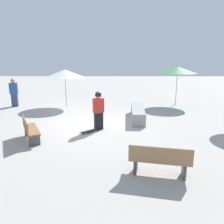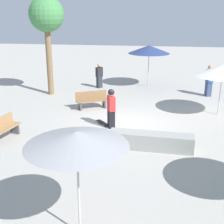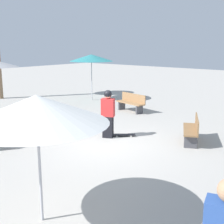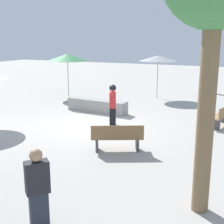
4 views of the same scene
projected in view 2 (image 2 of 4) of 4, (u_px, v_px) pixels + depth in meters
The scene contains 12 objects.
ground_plane at pixel (128, 125), 13.42m from camera, with size 60.00×60.00×0.00m, color #ADA8A0.
skater_main at pixel (111, 107), 12.89m from camera, with size 0.41×0.50×1.66m.
skateboard at pixel (102, 123), 13.56m from camera, with size 0.67×0.74×0.07m.
concrete_ledge at pixel (151, 141), 11.07m from camera, with size 3.00×0.76×0.59m.
bench_near at pixel (3, 129), 11.85m from camera, with size 0.75×1.66×0.85m.
bench_far at pixel (92, 100), 15.57m from camera, with size 1.62×1.13×0.85m.
shade_umbrella_navy at pixel (149, 49), 19.34m from camera, with size 2.61×2.61×2.61m.
shade_umbrella_white at pixel (223, 70), 14.11m from camera, with size 2.52×2.52×2.36m.
shade_umbrella_grey at pixel (77, 139), 6.25m from camera, with size 2.15×2.15×2.45m.
palm_tree_right at pixel (47, 17), 16.95m from camera, with size 1.92×1.92×5.44m.
bystander_watching at pixel (209, 81), 17.62m from camera, with size 0.39×0.54×1.79m.
bystander_far at pixel (99, 76), 19.53m from camera, with size 0.45×0.47×1.54m.
Camera 2 is at (-1.21, 12.51, 4.78)m, focal length 50.00 mm.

